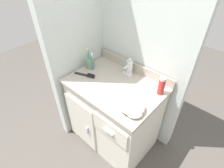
% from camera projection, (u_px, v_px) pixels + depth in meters
% --- Properties ---
extents(ground_plane, '(6.00, 6.00, 0.00)m').
position_uv_depth(ground_plane, '(114.00, 136.00, 2.02)').
color(ground_plane, '#4C4742').
extents(wall_back, '(1.02, 0.08, 2.20)m').
position_uv_depth(wall_back, '(140.00, 37.00, 1.52)').
color(wall_back, silver).
rests_on(wall_back, ground_plane).
extents(wall_left, '(0.08, 0.66, 2.20)m').
position_uv_depth(wall_left, '(76.00, 34.00, 1.57)').
color(wall_left, silver).
rests_on(wall_left, ground_plane).
extents(vanity, '(0.84, 0.60, 0.77)m').
position_uv_depth(vanity, '(114.00, 113.00, 1.76)').
color(vanity, silver).
rests_on(vanity, ground_plane).
extents(backsplash, '(0.84, 0.02, 0.09)m').
position_uv_depth(backsplash, '(134.00, 67.00, 1.67)').
color(backsplash, '#B2A899').
rests_on(backsplash, vanity).
extents(sink_faucet, '(0.09, 0.09, 0.14)m').
position_uv_depth(sink_faucet, '(128.00, 71.00, 1.61)').
color(sink_faucet, silver).
rests_on(sink_faucet, vanity).
extents(toothbrush_cup, '(0.12, 0.08, 0.20)m').
position_uv_depth(toothbrush_cup, '(90.00, 63.00, 1.71)').
color(toothbrush_cup, gray).
rests_on(toothbrush_cup, vanity).
extents(soap_dispenser, '(0.06, 0.06, 0.16)m').
position_uv_depth(soap_dispenser, '(129.00, 67.00, 1.62)').
color(soap_dispenser, silver).
rests_on(soap_dispenser, vanity).
extents(shaving_cream_can, '(0.05, 0.05, 0.16)m').
position_uv_depth(shaving_cream_can, '(161.00, 86.00, 1.39)').
color(shaving_cream_can, red).
rests_on(shaving_cream_can, vanity).
extents(hairbrush, '(0.20, 0.10, 0.03)m').
position_uv_depth(hairbrush, '(87.00, 75.00, 1.62)').
color(hairbrush, '#232328').
rests_on(hairbrush, vanity).
extents(hand_towel, '(0.22, 0.19, 0.07)m').
position_uv_depth(hand_towel, '(132.00, 107.00, 1.28)').
color(hand_towel, beige).
rests_on(hand_towel, vanity).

